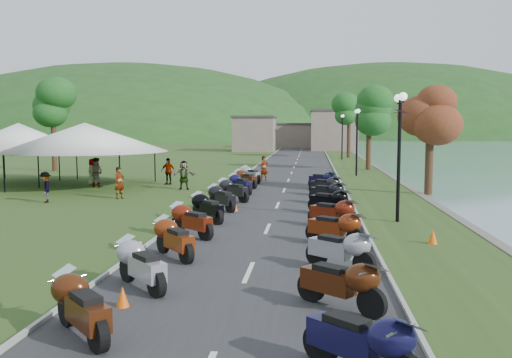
{
  "coord_description": "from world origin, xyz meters",
  "views": [
    {
      "loc": [
        1.59,
        -3.63,
        3.8
      ],
      "look_at": [
        -1.01,
        21.68,
        1.3
      ],
      "focal_mm": 38.0,
      "sensor_mm": 36.0,
      "label": 1
    }
  ],
  "objects": [
    {
      "name": "pedestrian_a",
      "position": [
        -8.38,
        23.61,
        0.0
      ],
      "size": [
        0.69,
        0.75,
        1.67
      ],
      "primitive_type": "imported",
      "rotation": [
        0.0,
        0.0,
        1.05
      ],
      "color": "slate",
      "rests_on": "ground"
    },
    {
      "name": "far_building",
      "position": [
        -2.0,
        85.0,
        2.5
      ],
      "size": [
        18.0,
        16.0,
        5.0
      ],
      "primitive_type": "cube",
      "color": "gray",
      "rests_on": "ground"
    },
    {
      "name": "pedestrian_b",
      "position": [
        -11.73,
        28.68,
        0.0
      ],
      "size": [
        0.98,
        0.66,
        1.84
      ],
      "primitive_type": "imported",
      "rotation": [
        0.0,
        0.0,
        2.94
      ],
      "color": "slate",
      "rests_on": "ground"
    },
    {
      "name": "road",
      "position": [
        0.0,
        40.0,
        0.01
      ],
      "size": [
        7.0,
        120.0,
        0.02
      ],
      "primitive_type": "cube",
      "color": "#313134",
      "rests_on": "ground"
    },
    {
      "name": "hills_backdrop",
      "position": [
        0.0,
        200.0,
        0.0
      ],
      "size": [
        360.0,
        120.0,
        76.0
      ],
      "primitive_type": null,
      "color": "#285621",
      "rests_on": "ground"
    },
    {
      "name": "moto_row_right",
      "position": [
        2.28,
        15.06,
        0.55
      ],
      "size": [
        2.6,
        29.96,
        1.1
      ],
      "primitive_type": null,
      "color": "#331411",
      "rests_on": "ground"
    },
    {
      "name": "traffic_cone_near",
      "position": [
        -2.32,
        7.06,
        0.23
      ],
      "size": [
        0.29,
        0.29,
        0.45
      ],
      "primitive_type": "cone",
      "color": "#F2590C",
      "rests_on": "ground"
    },
    {
      "name": "vendor_tent_side",
      "position": [
        -17.83,
        30.69,
        2.0
      ],
      "size": [
        5.48,
        5.48,
        4.0
      ],
      "primitive_type": null,
      "color": "white",
      "rests_on": "ground"
    },
    {
      "name": "vendor_tent_main",
      "position": [
        -12.48,
        28.95,
        2.0
      ],
      "size": [
        6.84,
        6.84,
        4.0
      ],
      "primitive_type": null,
      "color": "white",
      "rests_on": "ground"
    },
    {
      "name": "pedestrian_c",
      "position": [
        -11.55,
        21.85,
        0.0
      ],
      "size": [
        0.81,
        1.08,
        1.54
      ],
      "primitive_type": "imported",
      "rotation": [
        0.0,
        0.0,
        5.18
      ],
      "color": "slate",
      "rests_on": "ground"
    },
    {
      "name": "tree_lakeside",
      "position": [
        8.07,
        27.08,
        3.53
      ],
      "size": [
        2.54,
        2.54,
        7.05
      ],
      "primitive_type": null,
      "color": "#236623",
      "rests_on": "ground"
    },
    {
      "name": "moto_row_left",
      "position": [
        -2.38,
        15.74,
        0.55
      ],
      "size": [
        2.6,
        35.01,
        1.1
      ],
      "primitive_type": null,
      "color": "#331411",
      "rests_on": "ground"
    }
  ]
}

